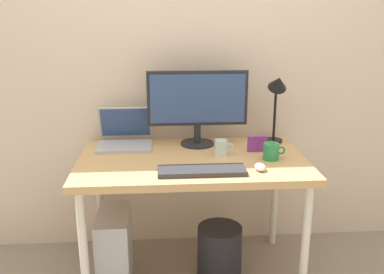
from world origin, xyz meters
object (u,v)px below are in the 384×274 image
keyboard (202,171)px  coffee_mug (271,151)px  monitor (197,103)px  computer_tower (115,247)px  desk_lamp (277,93)px  laptop (125,136)px  wastebasket (219,251)px  desk (192,169)px  photo_frame (257,144)px  glass_cup (221,148)px  mouse (260,167)px

keyboard → coffee_mug: bearing=24.0°
monitor → computer_tower: monitor is taller
desk_lamp → coffee_mug: bearing=-108.0°
monitor → laptop: 0.48m
monitor → wastebasket: size_ratio=1.97×
desk_lamp → desk: bearing=-155.4°
photo_frame → computer_tower: size_ratio=0.26×
glass_cup → wastebasket: size_ratio=0.35×
glass_cup → coffee_mug: bearing=-18.7°
coffee_mug → laptop: bearing=158.7°
mouse → computer_tower: (-0.78, 0.18, -0.53)m
keyboard → mouse: 0.30m
desk → computer_tower: bearing=-175.5°
laptop → coffee_mug: bearing=-21.3°
laptop → wastebasket: bearing=-26.8°
desk → mouse: bearing=-32.9°
monitor → photo_frame: size_ratio=5.38×
wastebasket → mouse: bearing=-49.6°
coffee_mug → wastebasket: coffee_mug is taller
mouse → photo_frame: 0.30m
keyboard → coffee_mug: size_ratio=3.61×
computer_tower → wastebasket: 0.61m
monitor → photo_frame: monitor is taller
monitor → glass_cup: 0.32m
glass_cup → keyboard: bearing=-116.9°
desk → photo_frame: (0.38, 0.08, 0.11)m
laptop → mouse: (0.72, -0.48, -0.04)m
coffee_mug → computer_tower: size_ratio=0.29×
laptop → mouse: 0.86m
keyboard → photo_frame: (0.35, 0.31, 0.04)m
glass_cup → monitor: bearing=119.5°
desk_lamp → wastebasket: (-0.36, -0.25, -0.89)m
monitor → wastebasket: (0.11, -0.25, -0.83)m
coffee_mug → glass_cup: 0.28m
mouse → wastebasket: 0.65m
desk → laptop: size_ratio=3.90×
laptop → desk_lamp: size_ratio=0.73×
desk → coffee_mug: bearing=-7.4°
desk_lamp → wastebasket: desk_lamp is taller
monitor → laptop: monitor is taller
desk_lamp → photo_frame: bearing=-132.5°
keyboard → mouse: bearing=3.3°
monitor → coffee_mug: 0.53m
coffee_mug → photo_frame: (-0.05, 0.14, 0.00)m
monitor → keyboard: monitor is taller
monitor → desk_lamp: bearing=0.1°
mouse → photo_frame: (0.05, 0.30, 0.03)m
keyboard → mouse: size_ratio=4.89×
desk_lamp → coffee_mug: (-0.10, -0.30, -0.26)m
mouse → glass_cup: 0.30m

